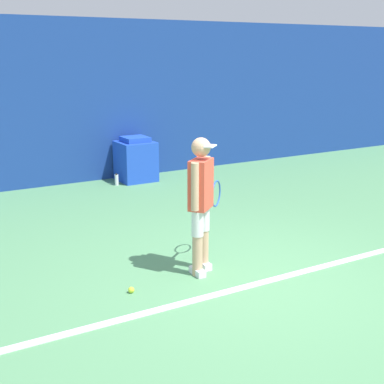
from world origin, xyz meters
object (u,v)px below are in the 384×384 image
Objects in this scene: tennis_player at (201,199)px; tennis_ball at (131,290)px; covered_chair at (136,160)px; water_bottle at (117,180)px.

tennis_player reaches higher than tennis_ball.
tennis_player is 4.89m from covered_chair.
tennis_player is 1.30m from tennis_ball.
tennis_ball is 0.29× the size of water_bottle.
tennis_player is 23.67× the size of tennis_ball.
covered_chair is at bearing 35.09° from tennis_player.
tennis_ball is 0.08× the size of covered_chair.
tennis_ball is 4.95m from water_bottle.
water_bottle is at bearing 40.60° from tennis_player.
tennis_player is 6.82× the size of water_bottle.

